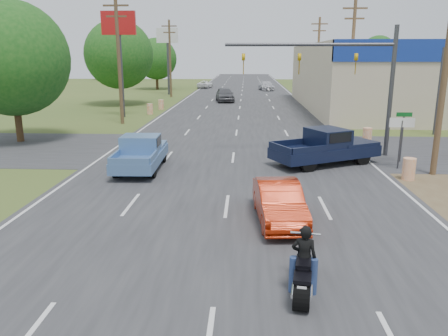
# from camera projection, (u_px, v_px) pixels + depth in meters

# --- Properties ---
(main_road) EXTENTS (15.00, 180.00, 0.02)m
(main_road) POSITION_uv_depth(u_px,v_px,m) (240.00, 108.00, 47.13)
(main_road) COLOR #2D2D30
(main_road) RESTS_ON ground
(cross_road) EXTENTS (120.00, 10.00, 0.02)m
(cross_road) POSITION_uv_depth(u_px,v_px,m) (234.00, 150.00, 25.85)
(cross_road) COLOR #2D2D30
(cross_road) RESTS_ON ground
(utility_pole_1) EXTENTS (2.00, 0.28, 10.00)m
(utility_pole_1) POSITION_uv_depth(u_px,v_px,m) (447.00, 58.00, 19.23)
(utility_pole_1) COLOR #4C3823
(utility_pole_1) RESTS_ON ground
(utility_pole_2) EXTENTS (2.00, 0.28, 10.00)m
(utility_pole_2) POSITION_uv_depth(u_px,v_px,m) (352.00, 57.00, 36.64)
(utility_pole_2) COLOR #4C3823
(utility_pole_2) RESTS_ON ground
(utility_pole_3) EXTENTS (2.00, 0.28, 10.00)m
(utility_pole_3) POSITION_uv_depth(u_px,v_px,m) (318.00, 57.00, 54.05)
(utility_pole_3) COLOR #4C3823
(utility_pole_3) RESTS_ON ground
(utility_pole_5) EXTENTS (2.00, 0.28, 10.00)m
(utility_pole_5) POSITION_uv_depth(u_px,v_px,m) (119.00, 57.00, 34.67)
(utility_pole_5) COLOR #4C3823
(utility_pole_5) RESTS_ON ground
(utility_pole_6) EXTENTS (2.00, 0.28, 10.00)m
(utility_pole_6) POSITION_uv_depth(u_px,v_px,m) (170.00, 57.00, 57.88)
(utility_pole_6) COLOR #4C3823
(utility_pole_6) RESTS_ON ground
(tree_0) EXTENTS (7.14, 7.14, 8.84)m
(tree_0) POSITION_uv_depth(u_px,v_px,m) (11.00, 58.00, 27.16)
(tree_0) COLOR #422D19
(tree_0) RESTS_ON ground
(tree_1) EXTENTS (7.56, 7.56, 9.36)m
(tree_1) POSITION_uv_depth(u_px,v_px,m) (119.00, 54.00, 48.34)
(tree_1) COLOR #422D19
(tree_1) RESTS_ON ground
(tree_2) EXTENTS (6.72, 6.72, 8.32)m
(tree_2) POSITION_uv_depth(u_px,v_px,m) (156.00, 59.00, 71.74)
(tree_2) COLOR #422D19
(tree_2) RESTS_ON ground
(tree_5) EXTENTS (7.98, 7.98, 9.88)m
(tree_5) POSITION_uv_depth(u_px,v_px,m) (378.00, 54.00, 97.40)
(tree_5) COLOR #422D19
(tree_5) RESTS_ON ground
(tree_6) EXTENTS (8.82, 8.82, 10.92)m
(tree_6) POSITION_uv_depth(u_px,v_px,m) (113.00, 51.00, 100.18)
(tree_6) COLOR #422D19
(tree_6) RESTS_ON ground
(barrel_0) EXTENTS (0.56, 0.56, 1.00)m
(barrel_0) POSITION_uv_depth(u_px,v_px,m) (409.00, 169.00, 19.53)
(barrel_0) COLOR orange
(barrel_0) RESTS_ON ground
(barrel_1) EXTENTS (0.56, 0.56, 1.00)m
(barrel_1) POSITION_uv_depth(u_px,v_px,m) (367.00, 136.00, 27.74)
(barrel_1) COLOR orange
(barrel_1) RESTS_ON ground
(barrel_2) EXTENTS (0.56, 0.56, 1.00)m
(barrel_2) POSITION_uv_depth(u_px,v_px,m) (150.00, 109.00, 41.62)
(barrel_2) COLOR orange
(barrel_2) RESTS_ON ground
(barrel_3) EXTENTS (0.56, 0.56, 1.00)m
(barrel_3) POSITION_uv_depth(u_px,v_px,m) (161.00, 105.00, 45.47)
(barrel_3) COLOR orange
(barrel_3) RESTS_ON ground
(pole_sign_left_near) EXTENTS (3.00, 0.35, 9.20)m
(pole_sign_left_near) POSITION_uv_depth(u_px,v_px,m) (119.00, 35.00, 38.12)
(pole_sign_left_near) COLOR #3F3F44
(pole_sign_left_near) RESTS_ON ground
(pole_sign_left_far) EXTENTS (3.00, 0.35, 9.20)m
(pole_sign_left_far) POSITION_uv_depth(u_px,v_px,m) (167.00, 43.00, 61.34)
(pole_sign_left_far) COLOR #3F3F44
(pole_sign_left_far) RESTS_ON ground
(lane_sign) EXTENTS (1.20, 0.08, 2.52)m
(lane_sign) POSITION_uv_depth(u_px,v_px,m) (401.00, 131.00, 21.11)
(lane_sign) COLOR #3F3F44
(lane_sign) RESTS_ON ground
(street_name_sign) EXTENTS (0.80, 0.08, 2.61)m
(street_name_sign) POSITION_uv_depth(u_px,v_px,m) (403.00, 132.00, 22.60)
(street_name_sign) COLOR #3F3F44
(street_name_sign) RESTS_ON ground
(signal_mast) EXTENTS (9.12, 0.40, 7.00)m
(signal_mast) POSITION_uv_depth(u_px,v_px,m) (343.00, 68.00, 23.41)
(signal_mast) COLOR #3F3F44
(signal_mast) RESTS_ON ground
(red_convertible) EXTENTS (1.74, 4.14, 1.33)m
(red_convertible) POSITION_uv_depth(u_px,v_px,m) (279.00, 203.00, 14.57)
(red_convertible) COLOR #9D1E07
(red_convertible) RESTS_ON ground
(motorcycle) EXTENTS (0.84, 2.39, 1.21)m
(motorcycle) POSITION_uv_depth(u_px,v_px,m) (303.00, 274.00, 10.08)
(motorcycle) COLOR black
(motorcycle) RESTS_ON ground
(rider) EXTENTS (0.64, 0.47, 1.60)m
(rider) POSITION_uv_depth(u_px,v_px,m) (304.00, 262.00, 10.08)
(rider) COLOR black
(rider) RESTS_ON ground
(blue_pickup) EXTENTS (2.09, 5.11, 1.68)m
(blue_pickup) POSITION_uv_depth(u_px,v_px,m) (141.00, 152.00, 21.36)
(blue_pickup) COLOR black
(blue_pickup) RESTS_ON ground
(navy_pickup) EXTENTS (5.92, 4.51, 1.85)m
(navy_pickup) POSITION_uv_depth(u_px,v_px,m) (327.00, 146.00, 22.30)
(navy_pickup) COLOR black
(navy_pickup) RESTS_ON ground
(distant_car_grey) EXTENTS (2.71, 5.23, 1.70)m
(distant_car_grey) POSITION_uv_depth(u_px,v_px,m) (225.00, 95.00, 52.96)
(distant_car_grey) COLOR #515155
(distant_car_grey) RESTS_ON ground
(distant_car_silver) EXTENTS (2.68, 5.25, 1.46)m
(distant_car_silver) POSITION_uv_depth(u_px,v_px,m) (266.00, 86.00, 70.82)
(distant_car_silver) COLOR silver
(distant_car_silver) RESTS_ON ground
(distant_car_white) EXTENTS (2.64, 4.66, 1.23)m
(distant_car_white) POSITION_uv_depth(u_px,v_px,m) (205.00, 84.00, 75.80)
(distant_car_white) COLOR white
(distant_car_white) RESTS_ON ground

